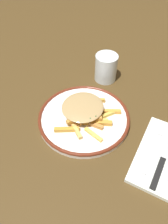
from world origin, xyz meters
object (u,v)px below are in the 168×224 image
(knife, at_px, (163,160))
(water_glass, at_px, (106,68))
(plate, at_px, (84,118))
(napkin, at_px, (164,156))
(fries_heap, at_px, (85,112))
(fork, at_px, (155,147))

(knife, relative_size, water_glass, 2.26)
(plate, height_order, napkin, plate)
(fries_heap, bearing_deg, fork, -3.04)
(napkin, bearing_deg, fries_heap, 174.40)
(fries_heap, distance_m, knife, 0.24)
(napkin, bearing_deg, water_glass, 139.09)
(fries_heap, height_order, water_glass, water_glass)
(fries_heap, distance_m, fork, 0.21)
(plate, bearing_deg, napkin, -4.77)
(fork, bearing_deg, knife, -49.21)
(napkin, relative_size, fork, 1.25)
(fork, distance_m, water_glass, 0.32)
(knife, height_order, water_glass, water_glass)
(water_glass, bearing_deg, knife, -43.25)
(napkin, distance_m, water_glass, 0.35)
(fork, relative_size, knife, 0.84)
(knife, bearing_deg, water_glass, 136.75)
(fork, xyz_separation_m, water_glass, (-0.23, 0.21, 0.03))
(fork, relative_size, water_glass, 1.90)
(napkin, bearing_deg, knife, -91.90)
(fries_heap, bearing_deg, napkin, -5.60)
(plate, height_order, fries_heap, fries_heap)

